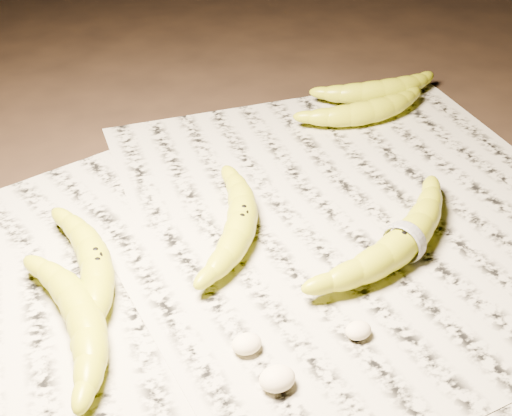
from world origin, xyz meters
name	(u,v)px	position (x,y,z in m)	size (l,w,h in m)	color
ground	(267,234)	(0.00, 0.00, 0.00)	(3.00, 3.00, 0.00)	black
newspaper_patch	(267,251)	(-0.02, -0.03, 0.00)	(0.90, 0.70, 0.01)	#B2AE98
banana_left_a	(96,264)	(-0.21, 0.00, 0.03)	(0.21, 0.06, 0.04)	gold
banana_left_b	(83,314)	(-0.24, -0.07, 0.03)	(0.19, 0.06, 0.04)	gold
banana_center	(241,220)	(-0.03, 0.01, 0.03)	(0.20, 0.06, 0.04)	gold
banana_taped	(405,239)	(0.12, -0.11, 0.03)	(0.24, 0.06, 0.04)	gold
banana_upper_a	(369,110)	(0.26, 0.19, 0.03)	(0.19, 0.06, 0.04)	gold
banana_upper_b	(381,89)	(0.31, 0.24, 0.03)	(0.18, 0.06, 0.04)	gold
measuring_tape	(405,239)	(0.12, -0.11, 0.03)	(0.05, 0.05, 0.00)	white
flesh_chunk_a	(277,376)	(-0.09, -0.22, 0.02)	(0.03, 0.03, 0.02)	beige
flesh_chunk_b	(247,341)	(-0.10, -0.17, 0.02)	(0.03, 0.03, 0.02)	beige
flesh_chunk_c	(359,328)	(0.01, -0.20, 0.02)	(0.03, 0.02, 0.02)	beige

